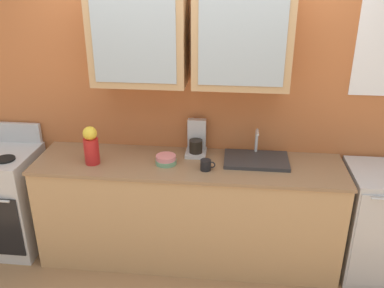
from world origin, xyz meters
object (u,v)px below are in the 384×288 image
object	(u,v)px
vase	(91,146)
sink_faucet	(256,159)
cup_near_sink	(206,165)
stove_range	(7,200)
bowl_stack	(166,160)
dishwasher	(380,223)
coffee_maker	(196,141)

from	to	relation	value
vase	sink_faucet	bearing A→B (deg)	7.40
vase	cup_near_sink	size ratio (longest dim) A/B	2.66
stove_range	bowl_stack	size ratio (longest dim) A/B	6.44
stove_range	cup_near_sink	bearing A→B (deg)	-3.42
dishwasher	cup_near_sink	bearing A→B (deg)	-175.90
bowl_stack	vase	world-z (taller)	vase
bowl_stack	coffee_maker	xyz separation A→B (m)	(0.22, 0.23, 0.07)
stove_range	vase	xyz separation A→B (m)	(0.86, -0.08, 0.61)
cup_near_sink	sink_faucet	bearing A→B (deg)	25.91
stove_range	dishwasher	world-z (taller)	stove_range
coffee_maker	bowl_stack	bearing A→B (deg)	-134.60
bowl_stack	dishwasher	xyz separation A→B (m)	(1.75, 0.03, -0.49)
sink_faucet	dishwasher	xyz separation A→B (m)	(1.03, -0.09, -0.48)
bowl_stack	cup_near_sink	size ratio (longest dim) A/B	1.44
bowl_stack	dishwasher	size ratio (longest dim) A/B	0.19
sink_faucet	bowl_stack	size ratio (longest dim) A/B	3.04
vase	coffee_maker	distance (m)	0.86
stove_range	vase	world-z (taller)	vase
sink_faucet	bowl_stack	bearing A→B (deg)	-170.94
stove_range	vase	bearing A→B (deg)	-5.60
coffee_maker	stove_range	bearing A→B (deg)	-173.28
dishwasher	stove_range	bearing A→B (deg)	179.93
stove_range	cup_near_sink	world-z (taller)	stove_range
stove_range	dishwasher	bearing A→B (deg)	-0.07
vase	cup_near_sink	distance (m)	0.92
stove_range	coffee_maker	world-z (taller)	coffee_maker
vase	stove_range	bearing A→B (deg)	174.40
stove_range	sink_faucet	size ratio (longest dim) A/B	2.12
stove_range	bowl_stack	world-z (taller)	stove_range
sink_faucet	bowl_stack	world-z (taller)	sink_faucet
stove_range	sink_faucet	bearing A→B (deg)	2.27
vase	bowl_stack	bearing A→B (deg)	5.34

